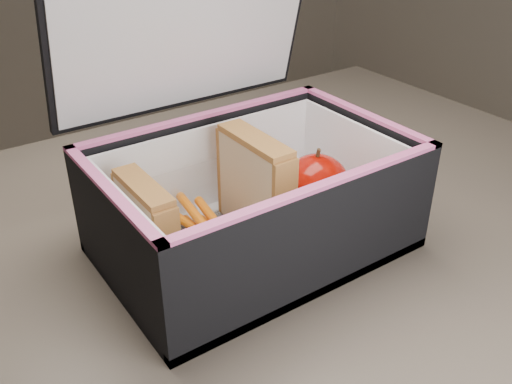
{
  "coord_description": "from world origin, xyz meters",
  "views": [
    {
      "loc": [
        -0.27,
        -0.47,
        1.13
      ],
      "look_at": [
        0.04,
        -0.02,
        0.81
      ],
      "focal_mm": 40.0,
      "sensor_mm": 36.0,
      "label": 1
    }
  ],
  "objects": [
    {
      "name": "kitchen_table",
      "position": [
        0.0,
        0.0,
        0.66
      ],
      "size": [
        1.2,
        0.8,
        0.75
      ],
      "color": "brown",
      "rests_on": "ground"
    },
    {
      "name": "lunch_bag",
      "position": [
        0.03,
        -0.03,
        0.82
      ],
      "size": [
        0.33,
        0.27,
        0.33
      ],
      "color": "black",
      "rests_on": "kitchen_table"
    },
    {
      "name": "plastic_tub",
      "position": [
        -0.03,
        -0.02,
        0.8
      ],
      "size": [
        0.17,
        0.12,
        0.07
      ],
      "primitive_type": null,
      "color": "white",
      "rests_on": "lunch_bag"
    },
    {
      "name": "sandwich_left",
      "position": [
        -0.09,
        -0.02,
        0.82
      ],
      "size": [
        0.03,
        0.09,
        0.1
      ],
      "color": "tan",
      "rests_on": "plastic_tub"
    },
    {
      "name": "sandwich_right",
      "position": [
        0.04,
        -0.02,
        0.83
      ],
      "size": [
        0.03,
        0.1,
        0.11
      ],
      "color": "tan",
      "rests_on": "plastic_tub"
    },
    {
      "name": "carrot_sticks",
      "position": [
        -0.02,
        -0.02,
        0.78
      ],
      "size": [
        0.05,
        0.14,
        0.03
      ],
      "color": "orange",
      "rests_on": "plastic_tub"
    },
    {
      "name": "paper_napkin",
      "position": [
        0.12,
        -0.03,
        0.77
      ],
      "size": [
        0.09,
        0.09,
        0.01
      ],
      "primitive_type": "cube",
      "rotation": [
        0.0,
        0.0,
        -0.04
      ],
      "color": "white",
      "rests_on": "lunch_bag"
    },
    {
      "name": "red_apple",
      "position": [
        0.11,
        -0.04,
        0.81
      ],
      "size": [
        0.08,
        0.08,
        0.08
      ],
      "rotation": [
        0.0,
        0.0,
        -0.09
      ],
      "color": "#7D0300",
      "rests_on": "paper_napkin"
    }
  ]
}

